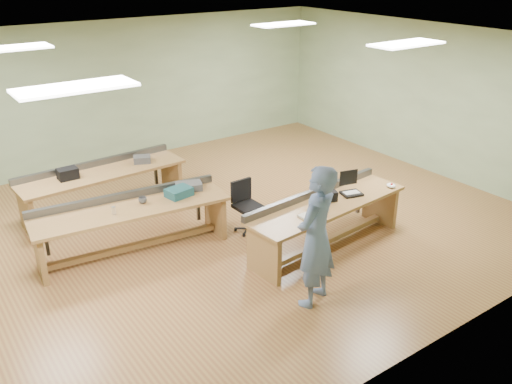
% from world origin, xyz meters
% --- Properties ---
extents(floor, '(10.00, 10.00, 0.00)m').
position_xyz_m(floor, '(0.00, 0.00, 0.00)').
color(floor, olive).
rests_on(floor, ground).
extents(ceiling, '(10.00, 10.00, 0.00)m').
position_xyz_m(ceiling, '(0.00, 0.00, 3.00)').
color(ceiling, silver).
rests_on(ceiling, wall_back).
extents(wall_back, '(10.00, 0.04, 3.00)m').
position_xyz_m(wall_back, '(0.00, 4.00, 1.50)').
color(wall_back, '#95B085').
rests_on(wall_back, floor).
extents(wall_front, '(10.00, 0.04, 3.00)m').
position_xyz_m(wall_front, '(0.00, -4.00, 1.50)').
color(wall_front, '#95B085').
rests_on(wall_front, floor).
extents(wall_right, '(0.04, 8.00, 3.00)m').
position_xyz_m(wall_right, '(5.00, 0.00, 1.50)').
color(wall_right, '#95B085').
rests_on(wall_right, floor).
extents(fluor_panels, '(6.20, 3.50, 0.03)m').
position_xyz_m(fluor_panels, '(0.00, 0.00, 2.97)').
color(fluor_panels, white).
rests_on(fluor_panels, ceiling).
extents(workbench_front, '(2.88, 1.02, 0.86)m').
position_xyz_m(workbench_front, '(1.04, -1.52, 0.56)').
color(workbench_front, '#9A6C40').
rests_on(workbench_front, floor).
extents(workbench_mid, '(2.99, 1.09, 0.86)m').
position_xyz_m(workbench_mid, '(-1.46, 0.06, 0.56)').
color(workbench_mid, '#9A6C40').
rests_on(workbench_mid, floor).
extents(workbench_back, '(2.92, 0.92, 0.86)m').
position_xyz_m(workbench_back, '(-1.29, 1.69, 0.56)').
color(workbench_back, '#9A6C40').
rests_on(workbench_back, floor).
extents(person, '(0.82, 0.69, 1.91)m').
position_xyz_m(person, '(-0.07, -2.54, 0.95)').
color(person, slate).
rests_on(person, floor).
extents(laptop_base, '(0.36, 0.32, 0.03)m').
position_xyz_m(laptop_base, '(1.55, -1.53, 0.77)').
color(laptop_base, black).
rests_on(laptop_base, workbench_front).
extents(laptop_screen, '(0.30, 0.09, 0.24)m').
position_xyz_m(laptop_screen, '(1.58, -1.41, 0.99)').
color(laptop_screen, black).
rests_on(laptop_screen, laptop_base).
extents(keyboard, '(0.49, 0.18, 0.03)m').
position_xyz_m(keyboard, '(0.61, -1.71, 0.76)').
color(keyboard, beige).
rests_on(keyboard, workbench_front).
extents(trackball_mouse, '(0.15, 0.17, 0.07)m').
position_xyz_m(trackball_mouse, '(2.27, -1.69, 0.78)').
color(trackball_mouse, white).
rests_on(trackball_mouse, workbench_front).
extents(camera_bag, '(0.26, 0.22, 0.15)m').
position_xyz_m(camera_bag, '(1.11, -1.50, 0.83)').
color(camera_bag, black).
rests_on(camera_bag, workbench_front).
extents(task_chair, '(0.48, 0.48, 0.85)m').
position_xyz_m(task_chair, '(0.34, -0.38, 0.31)').
color(task_chair, black).
rests_on(task_chair, floor).
extents(parts_bin_teal, '(0.42, 0.34, 0.13)m').
position_xyz_m(parts_bin_teal, '(-0.69, -0.02, 0.82)').
color(parts_bin_teal, '#164147').
rests_on(parts_bin_teal, workbench_mid).
extents(parts_bin_grey, '(0.48, 0.39, 0.11)m').
position_xyz_m(parts_bin_grey, '(-0.44, 0.12, 0.81)').
color(parts_bin_grey, '#3E3E41').
rests_on(parts_bin_grey, workbench_mid).
extents(mug, '(0.14, 0.14, 0.10)m').
position_xyz_m(mug, '(-1.26, 0.06, 0.80)').
color(mug, '#3E3E41').
rests_on(mug, workbench_mid).
extents(drinks_can, '(0.07, 0.07, 0.12)m').
position_xyz_m(drinks_can, '(-1.76, -0.05, 0.81)').
color(drinks_can, silver).
rests_on(drinks_can, workbench_mid).
extents(storage_box_back, '(0.32, 0.23, 0.19)m').
position_xyz_m(storage_box_back, '(-1.87, 1.68, 0.84)').
color(storage_box_back, black).
rests_on(storage_box_back, workbench_back).
extents(tray_back, '(0.36, 0.32, 0.12)m').
position_xyz_m(tray_back, '(-0.53, 1.68, 0.81)').
color(tray_back, '#3E3E41').
rests_on(tray_back, workbench_back).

